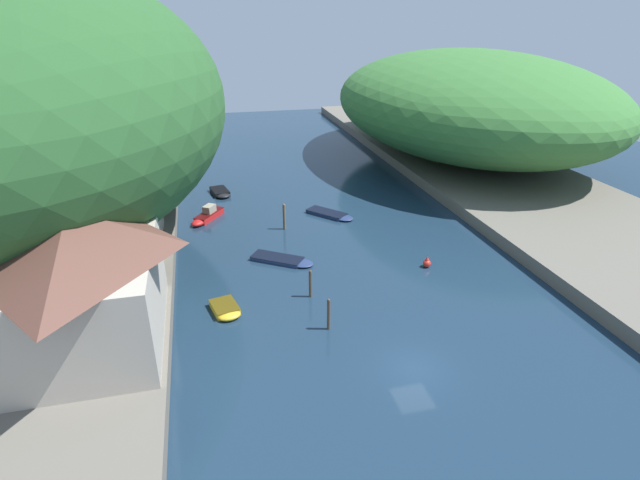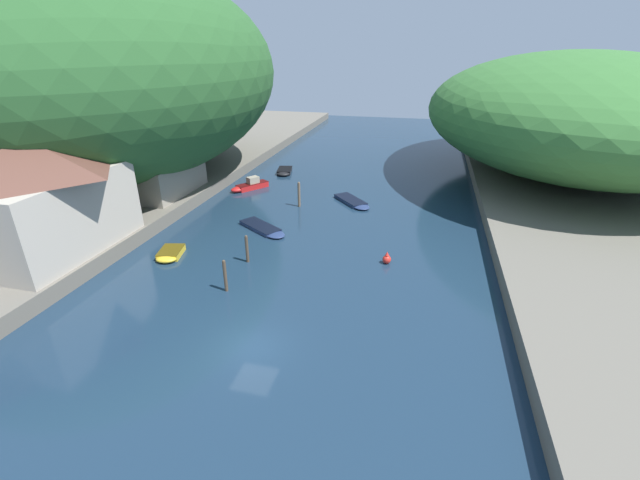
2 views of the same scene
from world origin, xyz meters
The scene contains 18 objects.
water_surface centered at (0.00, 30.00, 0.00)m, with size 130.00×130.00×0.00m, color #192D42.
left_bank centered at (-26.75, 30.00, 0.67)m, with size 22.00×120.00×1.35m.
right_bank centered at (26.75, 30.00, 0.67)m, with size 22.00×120.00×1.35m.
hillside_left centered at (-27.85, 26.92, 13.78)m, with size 36.47×51.06×24.85m.
hillside_right centered at (27.85, 45.66, 8.95)m, with size 37.77×52.88×15.21m.
waterfront_building centered at (-20.60, 6.60, 6.19)m, with size 9.77×13.39×9.36m.
boathouse_shed centered at (-19.81, 22.19, 4.04)m, with size 6.29×10.62×5.20m.
boat_yellow_tender centered at (-5.75, 17.36, 0.19)m, with size 6.06×4.92×0.39m.
boat_cabin_cruiser centered at (-12.49, 29.66, 0.48)m, with size 4.12×5.09×1.53m.
boat_moored_right centered at (-11.70, 9.79, 0.28)m, with size 2.49×3.50×0.57m.
boat_red_skiff centered at (-10.42, 37.88, 0.29)m, with size 2.66×4.51×0.58m.
boat_open_rowboat centered at (1.57, 27.43, 0.20)m, with size 5.24×5.67×0.41m.
mooring_post_nearest centered at (-4.44, 5.80, 1.31)m, with size 0.26×0.26×2.62m.
mooring_post_second centered at (-4.73, 10.64, 1.25)m, with size 0.26×0.26×2.49m.
mooring_post_farthest centered at (-4.37, 25.03, 1.47)m, with size 0.31×0.31×2.93m.
channel_buoy_near centered at (6.88, 13.23, 0.43)m, with size 0.73×0.73×1.10m.
person_on_quay centered at (-17.22, 9.12, 2.33)m, with size 0.28×0.41×1.69m.
person_by_boathouse centered at (-16.94, 10.52, 2.33)m, with size 0.32×0.43×1.69m.
Camera 1 is at (-12.40, -24.16, 21.63)m, focal length 28.00 mm.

